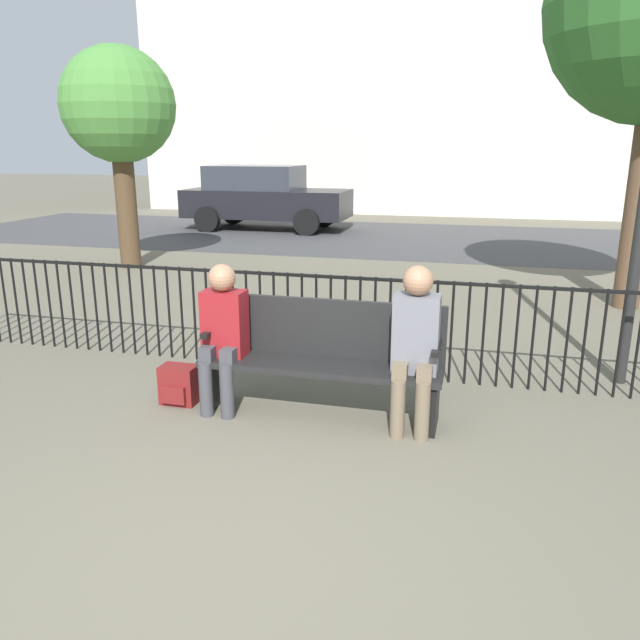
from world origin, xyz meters
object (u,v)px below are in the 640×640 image
at_px(seated_person_1, 415,340).
at_px(backpack, 179,385).
at_px(parked_car_0, 264,196).
at_px(tree_0, 118,109).
at_px(park_bench, 323,354).
at_px(seated_person_0, 223,329).

xyz_separation_m(seated_person_1, backpack, (-1.95, -0.01, -0.55)).
bearing_deg(parked_car_0, seated_person_1, -65.17).
relative_size(tree_0, parked_car_0, 0.89).
xyz_separation_m(backpack, parked_car_0, (-3.15, 11.02, 0.68)).
height_order(park_bench, seated_person_1, seated_person_1).
distance_m(park_bench, seated_person_1, 0.78).
bearing_deg(backpack, tree_0, 124.29).
xyz_separation_m(park_bench, tree_0, (-4.91, 5.29, 2.20)).
relative_size(backpack, tree_0, 0.09).
height_order(seated_person_0, parked_car_0, parked_car_0).
relative_size(park_bench, seated_person_0, 1.59).
height_order(park_bench, backpack, park_bench).
xyz_separation_m(seated_person_1, parked_car_0, (-5.10, 11.01, 0.13)).
height_order(seated_person_1, tree_0, tree_0).
height_order(seated_person_0, backpack, seated_person_0).
bearing_deg(tree_0, seated_person_1, -43.79).
distance_m(park_bench, parked_car_0, 11.73).
distance_m(park_bench, backpack, 1.26).
bearing_deg(parked_car_0, park_bench, -68.19).
relative_size(park_bench, seated_person_1, 1.52).
height_order(park_bench, tree_0, tree_0).
relative_size(seated_person_1, backpack, 3.85).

